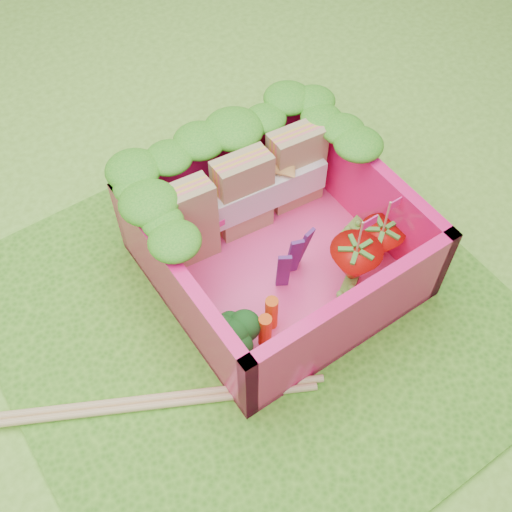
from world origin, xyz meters
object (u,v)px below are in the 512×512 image
at_px(strawberry_left, 354,265).
at_px(chopsticks, 97,408).
at_px(sandwich_stack, 244,195).
at_px(broccoli, 233,339).
at_px(strawberry_right, 380,244).
at_px(bento_box, 278,241).

distance_m(strawberry_left, chopsticks, 1.53).
height_order(sandwich_stack, broccoli, sandwich_stack).
height_order(sandwich_stack, strawberry_right, sandwich_stack).
bearing_deg(chopsticks, strawberry_left, -5.21).
relative_size(strawberry_right, chopsticks, 0.24).
height_order(strawberry_left, strawberry_right, strawberry_left).
relative_size(strawberry_left, chopsticks, 0.25).
relative_size(broccoli, strawberry_left, 0.64).
distance_m(strawberry_left, strawberry_right, 0.23).
height_order(sandwich_stack, strawberry_left, sandwich_stack).
bearing_deg(strawberry_left, bento_box, 130.75).
relative_size(broccoli, chopsticks, 0.16).
distance_m(sandwich_stack, strawberry_right, 0.81).
distance_m(sandwich_stack, broccoli, 0.87).
bearing_deg(strawberry_right, broccoli, -177.04).
height_order(bento_box, strawberry_right, bento_box).
bearing_deg(broccoli, strawberry_right, 2.96).
bearing_deg(strawberry_right, sandwich_stack, 128.19).
height_order(broccoli, strawberry_left, strawberry_left).
bearing_deg(broccoli, bento_box, 33.00).
height_order(bento_box, strawberry_left, strawberry_left).
xyz_separation_m(bento_box, broccoli, (-0.52, -0.34, -0.05)).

